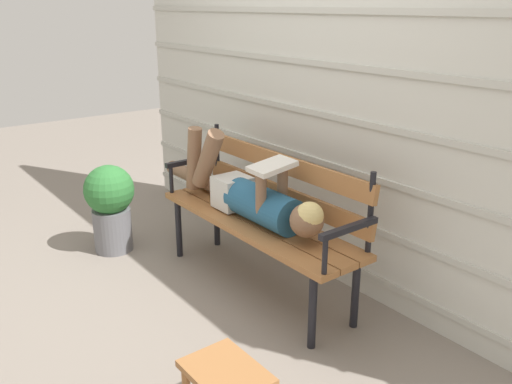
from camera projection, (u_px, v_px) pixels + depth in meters
ground_plane at (240, 292)px, 3.40m from camera, size 12.00×12.00×0.00m
house_siding at (321, 88)px, 3.36m from camera, size 4.20×0.08×2.45m
park_bench at (264, 210)px, 3.34m from camera, size 1.57×0.43×0.91m
reclining_person at (248, 194)px, 3.33m from camera, size 1.70×0.26×0.51m
footstool at (226, 384)px, 2.22m from camera, size 0.36×0.27×0.31m
potted_plant at (110, 204)px, 3.88m from camera, size 0.36×0.36×0.65m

